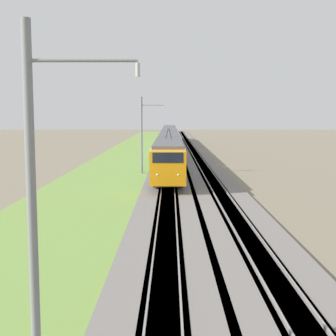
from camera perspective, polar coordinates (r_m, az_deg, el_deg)
ballast_main at (r=55.56m, az=0.10°, el=0.04°), size 240.00×4.40×0.30m
ballast_adjacent at (r=55.69m, az=4.29°, el=0.04°), size 240.00×4.40×0.30m
track_main at (r=55.56m, az=0.10°, el=0.05°), size 240.00×1.57×0.45m
track_adjacent at (r=55.69m, az=4.29°, el=0.05°), size 240.00×1.57×0.45m
grass_verge at (r=55.98m, az=-6.67°, el=-0.05°), size 240.00×8.81×0.12m
passenger_train at (r=77.27m, az=0.16°, el=3.46°), size 83.70×2.93×4.96m
catenary_mast_near at (r=10.92m, az=-15.97°, el=-4.39°), size 0.22×2.56×8.45m
catenary_mast_mid at (r=50.26m, az=-3.18°, el=4.10°), size 0.22×2.56×8.33m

